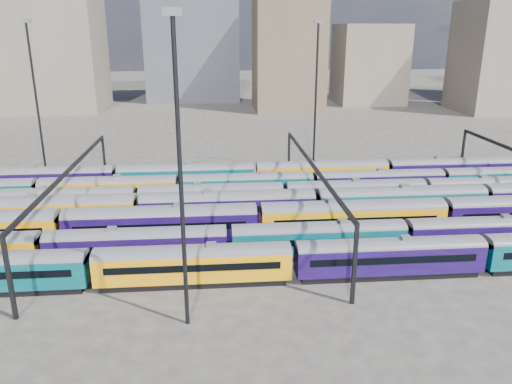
{
  "coord_description": "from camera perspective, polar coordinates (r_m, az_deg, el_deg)",
  "views": [
    {
      "loc": [
        -2.32,
        -59.66,
        24.15
      ],
      "look_at": [
        3.2,
        4.57,
        3.0
      ],
      "focal_mm": 35.0,
      "sensor_mm": 36.0,
      "label": 1
    }
  ],
  "objects": [
    {
      "name": "mast_1",
      "position": [
        86.82,
        -23.85,
        9.91
      ],
      "size": [
        1.4,
        0.5,
        25.6
      ],
      "color": "black",
      "rests_on": "ground"
    },
    {
      "name": "gantry_1",
      "position": [
        64.6,
        -20.6,
        1.38
      ],
      "size": [
        0.35,
        40.35,
        8.03
      ],
      "color": "black",
      "rests_on": "ground"
    },
    {
      "name": "ground",
      "position": [
        64.4,
        -2.5,
        -3.88
      ],
      "size": [
        500.0,
        500.0,
        0.0
      ],
      "primitive_type": "plane",
      "color": "#3C3632",
      "rests_on": "ground"
    },
    {
      "name": "rake_5",
      "position": [
        74.5,
        -16.47,
        0.54
      ],
      "size": [
        138.27,
        2.89,
        4.86
      ],
      "color": "black",
      "rests_on": "ground"
    },
    {
      "name": "rake_2",
      "position": [
        58.85,
        0.3,
        -2.98
      ],
      "size": [
        135.28,
        3.3,
        5.57
      ],
      "color": "black",
      "rests_on": "ground"
    },
    {
      "name": "mast_2",
      "position": [
        39.1,
        -8.68,
        2.86
      ],
      "size": [
        1.4,
        0.5,
        25.6
      ],
      "color": "black",
      "rests_on": "ground"
    },
    {
      "name": "rake_0",
      "position": [
        50.19,
        4.26,
        -7.4
      ],
      "size": [
        117.83,
        2.88,
        4.83
      ],
      "color": "black",
      "rests_on": "ground"
    },
    {
      "name": "rake_6",
      "position": [
        77.79,
        -7.99,
        2.01
      ],
      "size": [
        105.8,
        3.1,
        5.22
      ],
      "color": "black",
      "rests_on": "ground"
    },
    {
      "name": "rake_1",
      "position": [
        54.82,
        -13.45,
        -5.6
      ],
      "size": [
        136.82,
        2.86,
        4.81
      ],
      "color": "black",
      "rests_on": "ground"
    },
    {
      "name": "gantry_2",
      "position": [
        63.35,
        6.5,
        2.14
      ],
      "size": [
        0.35,
        40.35,
        8.03
      ],
      "color": "black",
      "rests_on": "ground"
    },
    {
      "name": "rake_4",
      "position": [
        68.97,
        -13.44,
        -0.58
      ],
      "size": [
        119.42,
        2.91,
        4.9
      ],
      "color": "black",
      "rests_on": "ground"
    },
    {
      "name": "rake_3",
      "position": [
        64.06,
        -13.33,
        -1.71
      ],
      "size": [
        134.59,
        3.28,
        5.54
      ],
      "color": "black",
      "rests_on": "ground"
    },
    {
      "name": "mast_3",
      "position": [
        86.04,
        6.86,
        11.24
      ],
      "size": [
        1.4,
        0.5,
        25.6
      ],
      "color": "black",
      "rests_on": "ground"
    }
  ]
}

